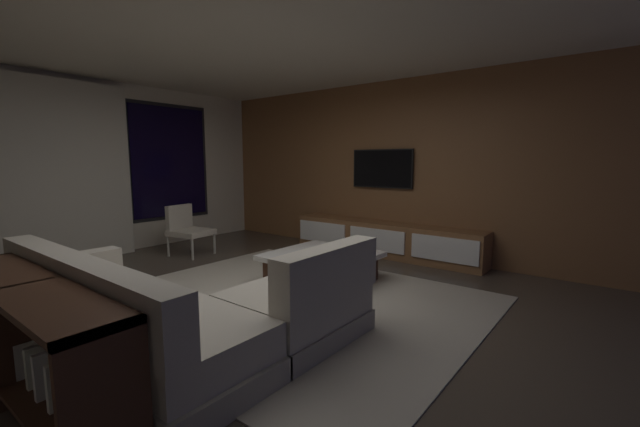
# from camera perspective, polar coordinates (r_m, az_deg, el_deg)

# --- Properties ---
(floor) EXTENTS (9.20, 9.20, 0.00)m
(floor) POSITION_cam_1_polar(r_m,az_deg,el_deg) (4.11, -9.18, -13.45)
(floor) COLOR #473D33
(back_wall_with_window) EXTENTS (6.60, 0.30, 2.70)m
(back_wall_with_window) POSITION_cam_1_polar(r_m,az_deg,el_deg) (6.93, -30.73, 5.51)
(back_wall_with_window) COLOR beige
(back_wall_with_window) RESTS_ON floor
(media_wall) EXTENTS (0.12, 7.80, 2.70)m
(media_wall) POSITION_cam_1_polar(r_m,az_deg,el_deg) (6.32, 11.45, 6.37)
(media_wall) COLOR brown
(media_wall) RESTS_ON floor
(ceiling) EXTENTS (8.20, 8.20, 0.00)m
(ceiling) POSITION_cam_1_polar(r_m,az_deg,el_deg) (4.03, -10.07, 25.28)
(ceiling) COLOR beige
(area_rug) EXTENTS (3.20, 3.80, 0.01)m
(area_rug) POSITION_cam_1_polar(r_m,az_deg,el_deg) (4.27, -4.72, -12.45)
(area_rug) COLOR #ADA391
(area_rug) RESTS_ON floor
(sectional_couch) EXTENTS (1.98, 2.50, 0.82)m
(sectional_couch) POSITION_cam_1_polar(r_m,az_deg,el_deg) (3.34, -20.01, -13.51)
(sectional_couch) COLOR #A49C8C
(sectional_couch) RESTS_ON floor
(coffee_table) EXTENTS (1.16, 1.16, 0.36)m
(coffee_table) POSITION_cam_1_polar(r_m,az_deg,el_deg) (4.82, 0.22, -7.79)
(coffee_table) COLOR #412518
(coffee_table) RESTS_ON floor
(book_stack_on_coffee_table) EXTENTS (0.30, 0.19, 0.08)m
(book_stack_on_coffee_table) POSITION_cam_1_polar(r_m,az_deg,el_deg) (4.54, 0.72, -5.97)
(book_stack_on_coffee_table) COLOR #96A199
(book_stack_on_coffee_table) RESTS_ON coffee_table
(accent_chair_near_window) EXTENTS (0.64, 0.66, 0.78)m
(accent_chair_near_window) POSITION_cam_1_polar(r_m,az_deg,el_deg) (6.54, -18.71, -1.90)
(accent_chair_near_window) COLOR #B2ADA0
(accent_chair_near_window) RESTS_ON floor
(media_console) EXTENTS (0.46, 3.10, 0.52)m
(media_console) POSITION_cam_1_polar(r_m,az_deg,el_deg) (6.21, 9.56, -3.81)
(media_console) COLOR brown
(media_console) RESTS_ON floor
(mounted_tv) EXTENTS (0.05, 1.05, 0.61)m
(mounted_tv) POSITION_cam_1_polar(r_m,az_deg,el_deg) (6.34, 8.98, 6.44)
(mounted_tv) COLOR black
(console_table_behind_couch) EXTENTS (0.40, 2.10, 0.74)m
(console_table_behind_couch) POSITION_cam_1_polar(r_m,az_deg,el_deg) (3.08, -36.46, -13.92)
(console_table_behind_couch) COLOR #412518
(console_table_behind_couch) RESTS_ON floor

